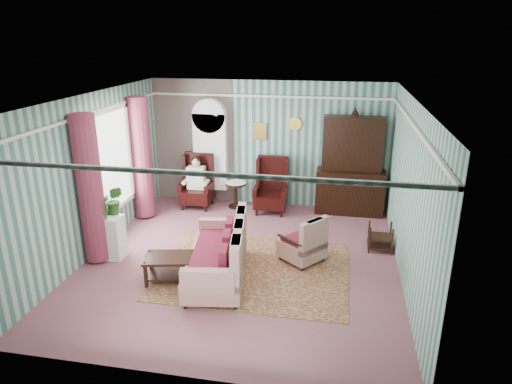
% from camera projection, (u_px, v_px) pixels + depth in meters
% --- Properties ---
extents(floor, '(6.00, 6.00, 0.00)m').
position_uv_depth(floor, '(242.00, 261.00, 8.23)').
color(floor, brown).
rests_on(floor, ground).
extents(room_shell, '(5.53, 6.02, 2.91)m').
position_uv_depth(room_shell, '(207.00, 149.00, 7.84)').
color(room_shell, '#3B6C61').
rests_on(room_shell, ground).
extents(bookcase, '(0.80, 0.28, 2.24)m').
position_uv_depth(bookcase, '(211.00, 157.00, 10.73)').
color(bookcase, white).
rests_on(bookcase, floor).
extents(dresser_hutch, '(1.50, 0.56, 2.36)m').
position_uv_depth(dresser_hutch, '(352.00, 163.00, 10.04)').
color(dresser_hutch, black).
rests_on(dresser_hutch, floor).
extents(wingback_left, '(0.76, 0.80, 1.25)m').
position_uv_depth(wingback_left, '(196.00, 181.00, 10.58)').
color(wingback_left, black).
rests_on(wingback_left, floor).
extents(wingback_right, '(0.76, 0.80, 1.25)m').
position_uv_depth(wingback_right, '(271.00, 186.00, 10.27)').
color(wingback_right, black).
rests_on(wingback_right, floor).
extents(seated_woman, '(0.44, 0.40, 1.18)m').
position_uv_depth(seated_woman, '(197.00, 183.00, 10.59)').
color(seated_woman, beige).
rests_on(seated_woman, floor).
extents(round_side_table, '(0.50, 0.50, 0.60)m').
position_uv_depth(round_side_table, '(236.00, 195.00, 10.67)').
color(round_side_table, black).
rests_on(round_side_table, floor).
extents(nest_table, '(0.45, 0.38, 0.54)m').
position_uv_depth(nest_table, '(380.00, 237.00, 8.55)').
color(nest_table, black).
rests_on(nest_table, floor).
extents(plant_stand, '(0.55, 0.35, 0.80)m').
position_uv_depth(plant_stand, '(108.00, 237.00, 8.24)').
color(plant_stand, white).
rests_on(plant_stand, floor).
extents(rug, '(3.20, 2.60, 0.01)m').
position_uv_depth(rug, '(255.00, 270.00, 7.90)').
color(rug, '#541C25').
rests_on(rug, floor).
extents(sofa, '(1.40, 2.17, 0.99)m').
position_uv_depth(sofa, '(216.00, 251.00, 7.49)').
color(sofa, '#C2B196').
rests_on(sofa, floor).
extents(floral_armchair, '(1.09, 1.08, 0.89)m').
position_uv_depth(floral_armchair, '(302.00, 238.00, 8.09)').
color(floral_armchair, beige).
rests_on(floral_armchair, floor).
extents(coffee_table, '(0.91, 0.68, 0.45)m').
position_uv_depth(coffee_table, '(170.00, 269.00, 7.50)').
color(coffee_table, black).
rests_on(coffee_table, floor).
extents(potted_plant_a, '(0.42, 0.38, 0.39)m').
position_uv_depth(potted_plant_a, '(102.00, 209.00, 7.95)').
color(potted_plant_a, '#1A531C').
rests_on(potted_plant_a, plant_stand).
extents(potted_plant_b, '(0.33, 0.29, 0.53)m').
position_uv_depth(potted_plant_b, '(115.00, 200.00, 8.13)').
color(potted_plant_b, '#225219').
rests_on(potted_plant_b, plant_stand).
extents(potted_plant_c, '(0.22, 0.22, 0.35)m').
position_uv_depth(potted_plant_c, '(105.00, 205.00, 8.17)').
color(potted_plant_c, '#214916').
rests_on(potted_plant_c, plant_stand).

